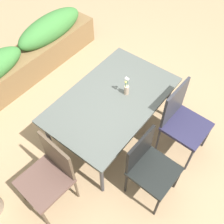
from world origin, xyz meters
TOP-DOWN VIEW (x-y plane):
  - ground_plane at (0.00, 0.00)m, footprint 12.00×12.00m
  - dining_table at (-0.05, 0.03)m, footprint 1.59×0.99m
  - chair_near_left at (-0.40, -0.74)m, footprint 0.47×0.47m
  - chair_end_left at (-1.11, 0.02)m, footprint 0.51×0.51m
  - chair_near_right at (0.31, -0.73)m, footprint 0.50×0.50m
  - flower_vase at (0.11, -0.06)m, footprint 0.06×0.06m
  - planter_box at (0.01, 1.79)m, footprint 2.79×0.47m

SIDE VIEW (x-z plane):
  - ground_plane at x=0.00m, z-range 0.00..0.00m
  - planter_box at x=0.01m, z-range -0.02..0.75m
  - chair_end_left at x=-1.11m, z-range 0.06..0.98m
  - chair_near_left at x=-0.40m, z-range 0.08..0.97m
  - chair_near_right at x=0.31m, z-range 0.06..1.05m
  - dining_table at x=-0.05m, z-range 0.31..1.04m
  - flower_vase at x=0.11m, z-range 0.68..0.95m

